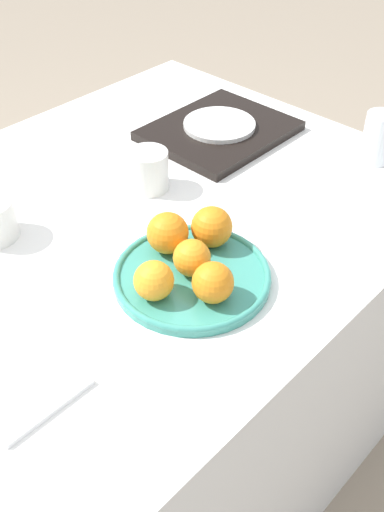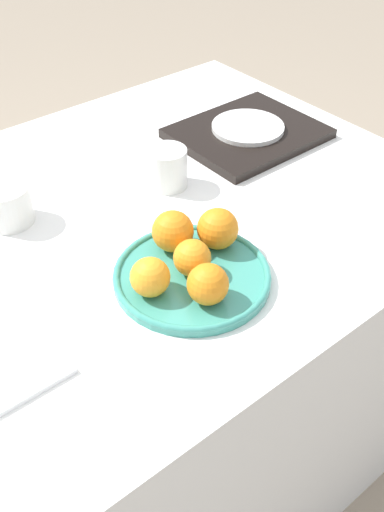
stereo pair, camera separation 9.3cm
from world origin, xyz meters
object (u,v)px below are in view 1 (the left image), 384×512
(water_glass, at_px, (379,138))
(side_plate, at_px, (219,125))
(fruit_platter, at_px, (192,275))
(orange_4, at_px, (212,227))
(serving_tray, at_px, (219,131))
(cup_2, at_px, (149,170))
(orange_2, at_px, (192,258))
(orange_3, at_px, (154,281))
(orange_1, at_px, (166,234))
(napkin, at_px, (20,382))
(orange_0, at_px, (213,283))

(water_glass, height_order, side_plate, water_glass)
(fruit_platter, height_order, orange_4, orange_4)
(serving_tray, xyz_separation_m, cup_2, (-0.25, -0.04, 0.03))
(fruit_platter, xyz_separation_m, orange_4, (0.08, 0.03, 0.04))
(orange_2, relative_size, side_plate, 0.38)
(orange_3, bearing_deg, fruit_platter, -5.75)
(orange_1, height_order, serving_tray, orange_1)
(fruit_platter, height_order, napkin, fruit_platter)
(fruit_platter, xyz_separation_m, side_plate, (0.39, 0.28, 0.02))
(cup_2, bearing_deg, orange_2, -119.40)
(orange_1, relative_size, water_glass, 0.68)
(orange_1, bearing_deg, cup_2, 54.04)
(orange_3, xyz_separation_m, orange_4, (0.15, 0.02, 0.00))
(orange_1, xyz_separation_m, cup_2, (0.12, 0.17, -0.01))
(orange_2, bearing_deg, serving_tray, 35.94)
(water_glass, xyz_separation_m, side_plate, (-0.14, 0.31, -0.03))
(orange_2, bearing_deg, fruit_platter, -134.27)
(orange_0, bearing_deg, orange_1, 76.15)
(side_plate, bearing_deg, orange_3, -149.35)
(fruit_platter, bearing_deg, napkin, 175.25)
(orange_1, bearing_deg, serving_tray, 29.41)
(orange_0, bearing_deg, cup_2, 62.61)
(orange_3, bearing_deg, side_plate, 30.65)
(napkin, bearing_deg, orange_1, 8.03)
(side_plate, bearing_deg, cup_2, -170.95)
(serving_tray, xyz_separation_m, napkin, (-0.70, -0.26, -0.01))
(orange_1, distance_m, orange_4, 0.08)
(orange_0, relative_size, orange_1, 0.92)
(orange_3, xyz_separation_m, water_glass, (0.61, -0.03, 0.01))
(orange_3, distance_m, water_glass, 0.61)
(serving_tray, bearing_deg, napkin, -159.76)
(fruit_platter, relative_size, orange_2, 4.21)
(orange_1, height_order, water_glass, water_glass)
(fruit_platter, bearing_deg, side_plate, 36.02)
(fruit_platter, distance_m, orange_1, 0.08)
(fruit_platter, xyz_separation_m, orange_0, (-0.02, -0.06, 0.04))
(water_glass, relative_size, side_plate, 0.65)
(napkin, bearing_deg, fruit_platter, -4.75)
(fruit_platter, xyz_separation_m, orange_1, (0.01, 0.07, 0.04))
(water_glass, bearing_deg, orange_0, -176.03)
(fruit_platter, relative_size, orange_1, 3.64)
(orange_4, relative_size, cup_2, 0.89)
(orange_0, relative_size, orange_4, 0.92)
(side_plate, relative_size, napkin, 1.09)
(orange_2, bearing_deg, side_plate, 35.94)
(serving_tray, xyz_separation_m, side_plate, (0.00, 0.00, 0.02))
(fruit_platter, height_order, orange_3, orange_3)
(fruit_platter, distance_m, serving_tray, 0.48)
(orange_4, distance_m, side_plate, 0.40)
(serving_tray, relative_size, side_plate, 1.90)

